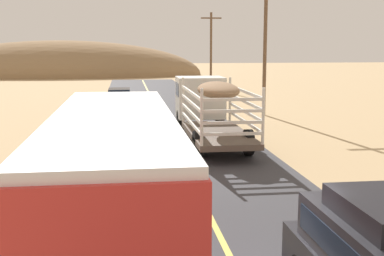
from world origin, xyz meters
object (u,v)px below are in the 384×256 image
at_px(power_pole_far, 211,48).
at_px(car_far, 119,100).
at_px(power_pole_mid, 265,46).
at_px(livestock_truck, 206,102).
at_px(bus, 115,182).

bearing_deg(power_pole_far, car_far, -119.63).
distance_m(car_far, power_pole_far, 19.72).
xyz_separation_m(car_far, power_pole_mid, (9.59, -4.48, 3.89)).
xyz_separation_m(power_pole_mid, power_pole_far, (0.00, 21.34, -0.28)).
xyz_separation_m(livestock_truck, power_pole_far, (5.10, 29.02, 2.51)).
distance_m(bus, car_far, 26.68).
height_order(bus, power_pole_far, power_pole_far).
xyz_separation_m(car_far, power_pole_far, (9.59, 16.85, 3.61)).
distance_m(livestock_truck, car_far, 13.01).
bearing_deg(car_far, power_pole_mid, -25.06).
relative_size(bus, car_far, 2.27).
bearing_deg(bus, power_pole_far, 77.84).
bearing_deg(power_pole_far, livestock_truck, -99.96).
distance_m(bus, power_pole_mid, 24.25).
bearing_deg(bus, car_far, 90.45).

